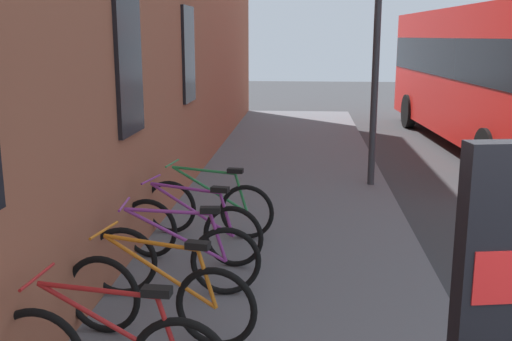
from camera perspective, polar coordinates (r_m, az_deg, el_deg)
The scene contains 8 objects.
ground at distance 8.12m, azimuth 22.45°, elevation -7.86°, with size 60.00×60.00×0.00m, color #38383A.
sidewalk_pavement at distance 9.61m, azimuth 2.95°, elevation -3.39°, with size 24.00×3.50×0.12m, color slate.
bicycle_far_end at distance 5.35m, azimuth -9.18°, elevation -11.82°, with size 0.50×1.75×0.97m.
bicycle_end_of_row at distance 6.20m, azimuth -7.69°, elevation -8.25°, with size 0.48×1.77×0.97m.
bicycle_by_door at distance 7.06m, azimuth -6.18°, elevation -5.61°, with size 0.54×1.75×0.97m.
bicycle_beside_lamp at distance 7.94m, azimuth -4.51°, elevation -3.49°, with size 0.48×1.76×0.97m.
city_bus at distance 15.74m, azimuth 21.54°, elevation 8.87°, with size 10.63×3.15×3.35m.
street_lamp at distance 10.66m, azimuth 11.48°, elevation 15.00°, with size 0.28×0.28×5.19m.
Camera 1 is at (-1.24, 1.48, 2.70)m, focal length 42.29 mm.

